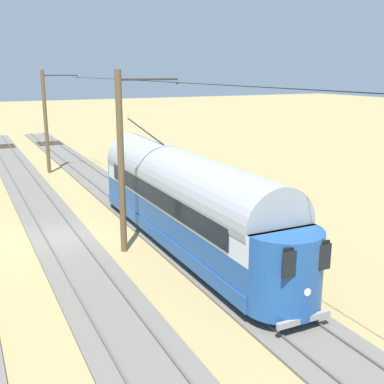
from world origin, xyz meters
name	(u,v)px	position (x,y,z in m)	size (l,w,h in m)	color
ground_plane	(62,239)	(0.00, 0.00, 0.00)	(220.00, 220.00, 0.00)	#9E8956
track_streetcar_siding	(154,222)	(-4.81, -0.31, 0.05)	(2.80, 80.00, 0.18)	#666059
track_adjacent_siding	(60,236)	(0.00, -0.31, 0.05)	(2.80, 80.00, 0.18)	#666059
vintage_streetcar	(184,198)	(-4.81, 3.36, 2.26)	(2.65, 17.01, 4.96)	#1E4C93
catenary_pole_foreground	(47,120)	(-2.25, -15.75, 4.05)	(2.85, 0.28, 7.78)	brown
catenary_pole_mid_near	(123,160)	(-2.25, 2.75, 4.05)	(2.85, 0.28, 7.78)	brown
overhead_wire_run	(169,82)	(-4.76, 2.02, 7.23)	(2.65, 41.00, 0.18)	black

